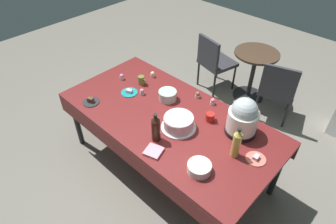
{
  "coord_description": "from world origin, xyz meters",
  "views": [
    {
      "loc": [
        1.46,
        -1.53,
        2.59
      ],
      "look_at": [
        0.0,
        0.0,
        0.8
      ],
      "focal_mm": 30.74,
      "sensor_mm": 36.0,
      "label": 1
    }
  ],
  "objects_px": {
    "glass_salad_bowl": "(168,95)",
    "dessert_plate_coral": "(256,158)",
    "dessert_plate_teal": "(129,92)",
    "soda_bottle_cola": "(156,128)",
    "soda_bottle_ginger_ale": "(237,143)",
    "cupcake_vanilla": "(142,92)",
    "slow_cooker": "(243,118)",
    "cupcake_rose": "(122,77)",
    "cupcake_mint": "(198,95)",
    "coffee_mug_red": "(210,117)",
    "cupcake_cocoa": "(153,74)",
    "round_cafe_table": "(254,67)",
    "maroon_chair_right": "(278,88)",
    "ceramic_snack_bowl": "(199,168)",
    "frosted_layer_cake": "(179,123)",
    "cupcake_berry": "(213,102)",
    "potluck_table": "(168,121)",
    "maroon_chair_left": "(214,60)",
    "coffee_mug_olive": "(142,80)"
  },
  "relations": [
    {
      "from": "potluck_table",
      "to": "slow_cooker",
      "type": "bearing_deg",
      "value": 24.94
    },
    {
      "from": "potluck_table",
      "to": "glass_salad_bowl",
      "type": "bearing_deg",
      "value": 134.5
    },
    {
      "from": "glass_salad_bowl",
      "to": "slow_cooker",
      "type": "bearing_deg",
      "value": 6.99
    },
    {
      "from": "maroon_chair_left",
      "to": "slow_cooker",
      "type": "bearing_deg",
      "value": -46.53
    },
    {
      "from": "frosted_layer_cake",
      "to": "cupcake_mint",
      "type": "relative_size",
      "value": 4.85
    },
    {
      "from": "cupcake_berry",
      "to": "maroon_chair_left",
      "type": "distance_m",
      "value": 1.38
    },
    {
      "from": "ceramic_snack_bowl",
      "to": "dessert_plate_coral",
      "type": "distance_m",
      "value": 0.5
    },
    {
      "from": "soda_bottle_ginger_ale",
      "to": "soda_bottle_cola",
      "type": "bearing_deg",
      "value": -152.02
    },
    {
      "from": "cupcake_berry",
      "to": "cupcake_rose",
      "type": "height_order",
      "value": "same"
    },
    {
      "from": "slow_cooker",
      "to": "dessert_plate_teal",
      "type": "distance_m",
      "value": 1.24
    },
    {
      "from": "cupcake_cocoa",
      "to": "potluck_table",
      "type": "bearing_deg",
      "value": -32.04
    },
    {
      "from": "soda_bottle_ginger_ale",
      "to": "cupcake_vanilla",
      "type": "bearing_deg",
      "value": 177.88
    },
    {
      "from": "maroon_chair_right",
      "to": "ceramic_snack_bowl",
      "type": "bearing_deg",
      "value": -83.36
    },
    {
      "from": "cupcake_mint",
      "to": "coffee_mug_red",
      "type": "distance_m",
      "value": 0.38
    },
    {
      "from": "coffee_mug_red",
      "to": "round_cafe_table",
      "type": "relative_size",
      "value": 0.17
    },
    {
      "from": "ceramic_snack_bowl",
      "to": "dessert_plate_coral",
      "type": "height_order",
      "value": "ceramic_snack_bowl"
    },
    {
      "from": "cupcake_berry",
      "to": "cupcake_vanilla",
      "type": "xyz_separation_m",
      "value": [
        -0.64,
        -0.38,
        0.0
      ]
    },
    {
      "from": "cupcake_cocoa",
      "to": "cupcake_mint",
      "type": "bearing_deg",
      "value": 5.04
    },
    {
      "from": "dessert_plate_coral",
      "to": "round_cafe_table",
      "type": "relative_size",
      "value": 0.23
    },
    {
      "from": "dessert_plate_teal",
      "to": "maroon_chair_left",
      "type": "distance_m",
      "value": 1.59
    },
    {
      "from": "dessert_plate_teal",
      "to": "soda_bottle_cola",
      "type": "height_order",
      "value": "soda_bottle_cola"
    },
    {
      "from": "frosted_layer_cake",
      "to": "cupcake_rose",
      "type": "bearing_deg",
      "value": 171.4
    },
    {
      "from": "cupcake_vanilla",
      "to": "cupcake_cocoa",
      "type": "bearing_deg",
      "value": 117.22
    },
    {
      "from": "slow_cooker",
      "to": "coffee_mug_olive",
      "type": "relative_size",
      "value": 3.23
    },
    {
      "from": "potluck_table",
      "to": "dessert_plate_coral",
      "type": "height_order",
      "value": "dessert_plate_coral"
    },
    {
      "from": "dessert_plate_coral",
      "to": "cupcake_rose",
      "type": "bearing_deg",
      "value": -179.8
    },
    {
      "from": "frosted_layer_cake",
      "to": "cupcake_mint",
      "type": "distance_m",
      "value": 0.51
    },
    {
      "from": "potluck_table",
      "to": "cupcake_berry",
      "type": "xyz_separation_m",
      "value": [
        0.2,
        0.45,
        0.09
      ]
    },
    {
      "from": "dessert_plate_teal",
      "to": "dessert_plate_coral",
      "type": "height_order",
      "value": "dessert_plate_coral"
    },
    {
      "from": "cupcake_mint",
      "to": "maroon_chair_right",
      "type": "bearing_deg",
      "value": 70.2
    },
    {
      "from": "coffee_mug_olive",
      "to": "cupcake_cocoa",
      "type": "bearing_deg",
      "value": 95.44
    },
    {
      "from": "slow_cooker",
      "to": "soda_bottle_ginger_ale",
      "type": "height_order",
      "value": "slow_cooker"
    },
    {
      "from": "dessert_plate_teal",
      "to": "maroon_chair_left",
      "type": "height_order",
      "value": "maroon_chair_left"
    },
    {
      "from": "ceramic_snack_bowl",
      "to": "slow_cooker",
      "type": "bearing_deg",
      "value": 90.91
    },
    {
      "from": "cupcake_cocoa",
      "to": "maroon_chair_right",
      "type": "bearing_deg",
      "value": 48.97
    },
    {
      "from": "dessert_plate_coral",
      "to": "cupcake_rose",
      "type": "xyz_separation_m",
      "value": [
        -1.73,
        -0.01,
        0.02
      ]
    },
    {
      "from": "glass_salad_bowl",
      "to": "dessert_plate_coral",
      "type": "relative_size",
      "value": 1.12
    },
    {
      "from": "glass_salad_bowl",
      "to": "soda_bottle_ginger_ale",
      "type": "bearing_deg",
      "value": -10.31
    },
    {
      "from": "cupcake_mint",
      "to": "round_cafe_table",
      "type": "distance_m",
      "value": 1.38
    },
    {
      "from": "potluck_table",
      "to": "maroon_chair_left",
      "type": "height_order",
      "value": "maroon_chair_left"
    },
    {
      "from": "ceramic_snack_bowl",
      "to": "soda_bottle_ginger_ale",
      "type": "bearing_deg",
      "value": 72.1
    },
    {
      "from": "cupcake_vanilla",
      "to": "cupcake_mint",
      "type": "distance_m",
      "value": 0.59
    },
    {
      "from": "cupcake_vanilla",
      "to": "soda_bottle_cola",
      "type": "distance_m",
      "value": 0.7
    },
    {
      "from": "potluck_table",
      "to": "soda_bottle_cola",
      "type": "height_order",
      "value": "soda_bottle_cola"
    },
    {
      "from": "potluck_table",
      "to": "dessert_plate_teal",
      "type": "height_order",
      "value": "dessert_plate_teal"
    },
    {
      "from": "soda_bottle_cola",
      "to": "coffee_mug_olive",
      "type": "distance_m",
      "value": 0.88
    },
    {
      "from": "glass_salad_bowl",
      "to": "cupcake_mint",
      "type": "bearing_deg",
      "value": 49.46
    },
    {
      "from": "dessert_plate_teal",
      "to": "cupcake_cocoa",
      "type": "xyz_separation_m",
      "value": [
        -0.04,
        0.39,
        0.02
      ]
    },
    {
      "from": "dessert_plate_teal",
      "to": "cupcake_berry",
      "type": "distance_m",
      "value": 0.89
    },
    {
      "from": "cupcake_rose",
      "to": "glass_salad_bowl",
      "type": "bearing_deg",
      "value": 8.21
    }
  ]
}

